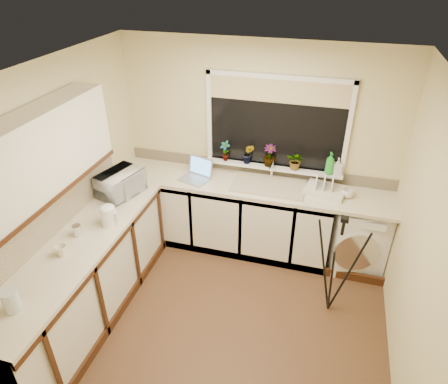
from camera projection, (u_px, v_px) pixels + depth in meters
floor at (223, 317)px, 4.08m from camera, size 3.20×3.20×0.00m
ceiling at (222, 76)px, 2.81m from camera, size 3.20×3.20×0.00m
wall_back at (258, 148)px, 4.68m from camera, size 3.20×0.00×3.20m
wall_front at (148, 369)px, 2.21m from camera, size 3.20×0.00×3.20m
wall_left at (61, 193)px, 3.81m from camera, size 0.00×3.00×3.00m
wall_right at (423, 251)px, 3.07m from camera, size 0.00×3.00×3.00m
base_cabinet_back at (224, 214)px, 4.92m from camera, size 2.55×0.60×0.86m
base_cabinet_left at (86, 282)px, 3.91m from camera, size 0.54×2.40×0.86m
worktop_back at (251, 186)px, 4.61m from camera, size 3.20×0.60×0.04m
worktop_left at (78, 246)px, 3.68m from camera, size 0.60×2.40×0.04m
upper_cabinet at (28, 161)px, 3.11m from camera, size 0.28×1.90×0.70m
splashback_left at (45, 219)px, 3.62m from camera, size 0.02×2.40×0.45m
splashback_back at (256, 168)px, 4.80m from camera, size 3.20×0.02×0.14m
window_glass at (276, 124)px, 4.45m from camera, size 1.50×0.02×1.00m
window_blind at (278, 91)px, 4.24m from camera, size 1.50×0.02×0.25m
windowsill at (273, 167)px, 4.67m from camera, size 1.60×0.14×0.03m
sink at (268, 186)px, 4.55m from camera, size 0.82×0.46×0.03m
faucet at (272, 170)px, 4.64m from camera, size 0.03×0.03×0.24m
washing_machine at (357, 235)px, 4.58m from camera, size 0.68×0.67×0.82m
laptop at (197, 173)px, 4.69m from camera, size 0.39×0.36×0.24m
kettle at (108, 216)px, 3.87m from camera, size 0.15×0.15×0.19m
dish_rack at (325, 190)px, 4.42m from camera, size 0.48×0.39×0.06m
tripod at (336, 266)px, 3.88m from camera, size 0.73×0.73×1.15m
glass_jug at (11, 301)px, 2.95m from camera, size 0.12×0.12×0.18m
steel_jar at (77, 231)px, 3.75m from camera, size 0.08×0.08×0.11m
microwave at (121, 183)px, 4.35m from camera, size 0.45×0.55×0.27m
plant_a at (225, 151)px, 4.73m from camera, size 0.15×0.13×0.24m
plant_b at (248, 154)px, 4.66m from camera, size 0.14×0.11×0.24m
plant_c at (270, 156)px, 4.61m from camera, size 0.18×0.18×0.26m
plant_d at (296, 161)px, 4.54m from camera, size 0.23×0.22×0.21m
soap_bottle_green at (330, 163)px, 4.44m from camera, size 0.13×0.13×0.26m
soap_bottle_clear at (338, 166)px, 4.45m from camera, size 0.10×0.10×0.20m
cup_back at (348, 193)px, 4.33m from camera, size 0.16×0.16×0.10m
cup_left at (61, 251)px, 3.51m from camera, size 0.13×0.13×0.10m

